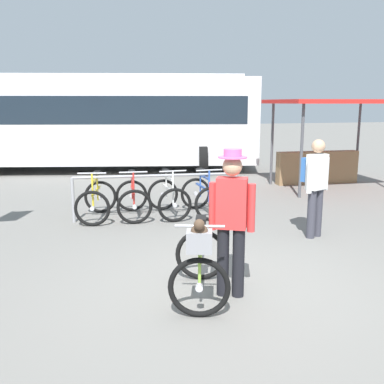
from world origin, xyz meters
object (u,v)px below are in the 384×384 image
at_px(racked_bike_red, 133,199).
at_px(person_with_featured_bike, 231,217).
at_px(racked_bike_white, 168,198).
at_px(racked_bike_yellow, 96,200).
at_px(racked_bike_blue, 203,197).
at_px(featured_bicycle, 200,261).
at_px(bus_distant, 102,118).
at_px(pedestrian_with_backpack, 315,182).
at_px(market_stall, 327,134).

bearing_deg(racked_bike_red, person_with_featured_bike, -80.49).
xyz_separation_m(racked_bike_white, person_with_featured_bike, (-0.05, -3.84, 0.58)).
relative_size(racked_bike_yellow, person_with_featured_bike, 0.71).
bearing_deg(racked_bike_white, racked_bike_red, 175.56).
height_order(racked_bike_blue, featured_bicycle, featured_bicycle).
distance_m(racked_bike_white, bus_distant, 6.75).
bearing_deg(racked_bike_white, pedestrian_with_backpack, -43.73).
xyz_separation_m(racked_bike_white, featured_bicycle, (-0.43, -3.91, 0.12)).
bearing_deg(racked_bike_red, featured_bicycle, -86.16).
bearing_deg(pedestrian_with_backpack, featured_bicycle, -142.52).
distance_m(racked_bike_yellow, featured_bicycle, 4.13).
bearing_deg(pedestrian_with_backpack, bus_distant, 109.11).
height_order(racked_bike_red, racked_bike_blue, same).
bearing_deg(racked_bike_red, racked_bike_yellow, 175.56).
height_order(bus_distant, market_stall, bus_distant).
bearing_deg(featured_bicycle, racked_bike_red, 93.84).
bearing_deg(racked_bike_red, market_stall, 20.86).
relative_size(pedestrian_with_backpack, market_stall, 0.51).
distance_m(pedestrian_with_backpack, market_stall, 4.91).
xyz_separation_m(racked_bike_red, racked_bike_white, (0.70, -0.05, 0.00)).
distance_m(bus_distant, market_stall, 7.15).
height_order(racked_bike_white, person_with_featured_bike, person_with_featured_bike).
xyz_separation_m(racked_bike_yellow, racked_bike_blue, (2.09, -0.16, 0.00)).
bearing_deg(racked_bike_yellow, racked_bike_red, -4.44).
relative_size(racked_bike_red, pedestrian_with_backpack, 0.70).
relative_size(racked_bike_yellow, pedestrian_with_backpack, 0.75).
xyz_separation_m(person_with_featured_bike, market_stall, (4.77, 5.96, 0.45)).
relative_size(featured_bicycle, person_with_featured_bike, 0.73).
distance_m(racked_bike_blue, person_with_featured_bike, 3.90).
height_order(racked_bike_white, pedestrian_with_backpack, pedestrian_with_backpack).
bearing_deg(market_stall, racked_bike_white, -155.83).
relative_size(racked_bike_white, market_stall, 0.35).
xyz_separation_m(featured_bicycle, bus_distant, (-0.45, 10.46, 1.25)).
bearing_deg(racked_bike_yellow, racked_bike_white, -4.44).
height_order(racked_bike_blue, bus_distant, bus_distant).
bearing_deg(bus_distant, featured_bicycle, -87.54).
height_order(featured_bicycle, pedestrian_with_backpack, pedestrian_with_backpack).
bearing_deg(person_with_featured_bike, racked_bike_blue, 78.89).
height_order(racked_bike_blue, market_stall, market_stall).
distance_m(person_with_featured_bike, pedestrian_with_backpack, 2.82).
relative_size(person_with_featured_bike, pedestrian_with_backpack, 1.05).
xyz_separation_m(person_with_featured_bike, pedestrian_with_backpack, (2.12, 1.86, -0.01)).
bearing_deg(market_stall, person_with_featured_bike, -128.66).
bearing_deg(person_with_featured_bike, featured_bicycle, -170.23).
distance_m(racked_bike_yellow, bus_distant, 6.60).
height_order(racked_bike_blue, pedestrian_with_backpack, pedestrian_with_backpack).
height_order(featured_bicycle, bus_distant, bus_distant).
bearing_deg(racked_bike_white, featured_bicycle, -96.31).
xyz_separation_m(racked_bike_blue, bus_distant, (-1.58, 6.60, 1.37)).
bearing_deg(featured_bicycle, person_with_featured_bike, 9.77).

